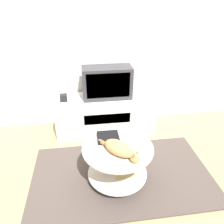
# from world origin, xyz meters

# --- Properties ---
(ground_plane) EXTENTS (12.00, 12.00, 0.00)m
(ground_plane) POSITION_xyz_m (0.00, 0.00, 0.00)
(ground_plane) COLOR tan
(wall_back) EXTENTS (8.00, 0.05, 2.60)m
(wall_back) POSITION_xyz_m (0.00, 1.28, 1.30)
(wall_back) COLOR silver
(wall_back) RESTS_ON ground_plane
(rug) EXTENTS (2.00, 1.15, 0.02)m
(rug) POSITION_xyz_m (0.00, 0.00, 0.01)
(rug) COLOR #4C423D
(rug) RESTS_ON ground_plane
(tv_stand) EXTENTS (1.40, 0.46, 0.53)m
(tv_stand) POSITION_xyz_m (-0.07, 0.96, 0.27)
(tv_stand) COLOR silver
(tv_stand) RESTS_ON ground_plane
(tv) EXTENTS (0.66, 0.29, 0.43)m
(tv) POSITION_xyz_m (-0.04, 0.97, 0.75)
(tv) COLOR #333338
(tv) RESTS_ON tv_stand
(speaker) EXTENTS (0.09, 0.09, 0.09)m
(speaker) POSITION_xyz_m (-0.64, 0.93, 0.58)
(speaker) COLOR black
(speaker) RESTS_ON tv_stand
(coffee_table) EXTENTS (0.72, 0.72, 0.45)m
(coffee_table) POSITION_xyz_m (-0.06, -0.06, 0.29)
(coffee_table) COLOR #B2B2B7
(coffee_table) RESTS_ON rug
(dvd_box) EXTENTS (0.23, 0.19, 0.04)m
(dvd_box) POSITION_xyz_m (-0.14, 0.08, 0.49)
(dvd_box) COLOR black
(dvd_box) RESTS_ON coffee_table
(cat) EXTENTS (0.38, 0.40, 0.13)m
(cat) POSITION_xyz_m (-0.06, -0.17, 0.53)
(cat) COLOR tan
(cat) RESTS_ON coffee_table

